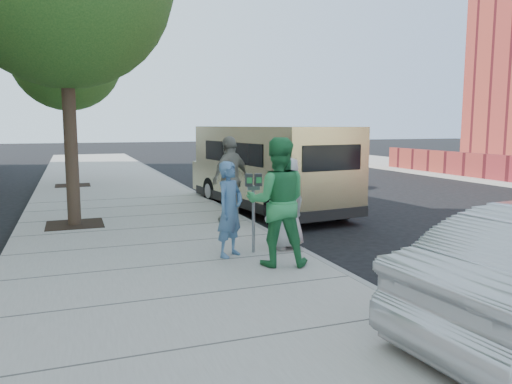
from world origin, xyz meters
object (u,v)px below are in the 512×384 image
parking_meter (253,196)px  person_officer (230,209)px  person_green_shirt (277,202)px  person_gray_shirt (286,203)px  tree_far (68,51)px  van (268,166)px  person_striped_polo (231,179)px

parking_meter → person_officer: bearing=-161.7°
parking_meter → person_green_shirt: (0.08, -0.85, 0.01)m
person_green_shirt → person_gray_shirt: 1.08m
tree_far → van: bearing=-53.1°
person_green_shirt → person_striped_polo: person_green_shirt is taller
person_gray_shirt → person_striped_polo: 2.76m
person_striped_polo → person_gray_shirt: bearing=61.9°
tree_far → van: size_ratio=1.02×
person_officer → person_green_shirt: size_ratio=0.80×
tree_far → parking_meter: bearing=-76.0°
parking_meter → van: bearing=71.9°
van → person_striped_polo: (-1.64, -1.86, -0.09)m
tree_far → person_green_shirt: size_ratio=3.27×
parking_meter → person_gray_shirt: person_gray_shirt is taller
person_officer → person_green_shirt: person_green_shirt is taller
person_officer → person_striped_polo: size_ratio=0.82×
van → person_striped_polo: 2.48m
parking_meter → person_green_shirt: bearing=-78.1°
person_gray_shirt → person_striped_polo: (-0.16, 2.75, 0.15)m
person_gray_shirt → person_green_shirt: bearing=41.4°
parking_meter → person_green_shirt: size_ratio=0.68×
person_officer → van: bearing=25.1°
van → person_gray_shirt: (-1.48, -4.61, -0.24)m
tree_far → person_gray_shirt: tree_far is taller
person_officer → person_gray_shirt: person_gray_shirt is taller
person_green_shirt → person_striped_polo: (0.40, 3.66, -0.03)m
parking_meter → person_striped_polo: bearing=86.5°
parking_meter → van: van is taller
person_officer → tree_far: bearing=65.2°
parking_meter → van: size_ratio=0.21×
person_officer → person_striped_polo: 3.06m
van → person_gray_shirt: bearing=-115.1°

